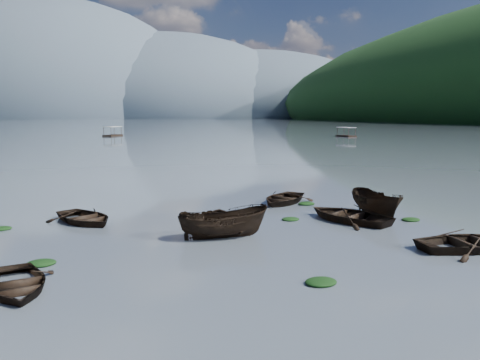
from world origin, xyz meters
name	(u,v)px	position (x,y,z in m)	size (l,w,h in m)	color
ground_plane	(336,272)	(0.00, 0.00, 0.00)	(2400.00, 2400.00, 0.00)	#545D69
haze_mtn_b	(58,118)	(-60.00, 900.00, 0.00)	(520.00, 520.00, 340.00)	#475666
haze_mtn_c	(168,118)	(140.00, 900.00, 0.00)	(520.00, 520.00, 260.00)	#475666
haze_mtn_d	(255,118)	(320.00, 900.00, 0.00)	(520.00, 520.00, 220.00)	#475666
rowboat_0	(17,290)	(-11.46, 1.80, 0.00)	(2.89, 4.05, 0.84)	black
rowboat_1	(219,225)	(-2.21, 9.03, 0.00)	(3.38, 4.74, 0.98)	black
rowboat_2	(224,238)	(-2.70, 6.27, 0.00)	(1.71, 4.54, 1.75)	black
rowboat_3	(349,221)	(5.18, 7.67, 0.00)	(3.64, 5.10, 1.06)	black
rowboat_4	(470,249)	(7.34, 0.91, 0.00)	(3.48, 4.87, 1.01)	black
rowboat_5	(376,216)	(7.37, 8.23, 0.00)	(1.77, 4.70, 1.82)	black
rowboat_6	(85,222)	(-9.26, 11.86, 0.00)	(3.26, 4.57, 0.95)	black
rowboat_7	(283,203)	(3.74, 13.90, 0.00)	(3.37, 4.72, 0.98)	black
weed_clump_0	(41,265)	(-10.90, 4.48, 0.00)	(1.17, 0.96, 0.26)	black
weed_clump_1	(214,231)	(-2.81, 7.75, 0.00)	(1.14, 0.91, 0.25)	black
weed_clump_2	(321,284)	(-1.12, -0.93, 0.00)	(1.19, 0.95, 0.26)	black
weed_clump_3	(327,213)	(4.93, 9.79, 0.00)	(0.95, 0.80, 0.21)	black
weed_clump_4	(411,220)	(8.57, 6.59, 0.00)	(1.09, 0.87, 0.23)	black
weed_clump_5	(1,230)	(-13.47, 11.47, 0.00)	(1.07, 0.86, 0.23)	black
weed_clump_6	(290,220)	(2.05, 8.84, 0.00)	(1.03, 0.86, 0.22)	black
weed_clump_7	(306,205)	(4.98, 12.78, 0.00)	(1.15, 0.92, 0.25)	black
pontoon_centre	(113,136)	(-2.31, 122.32, 0.00)	(2.82, 6.76, 2.59)	black
pontoon_right	(346,137)	(58.74, 98.56, 0.00)	(2.69, 6.46, 2.48)	black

